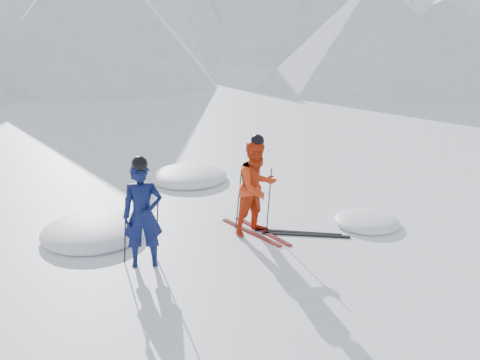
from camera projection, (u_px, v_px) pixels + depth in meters
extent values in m
plane|color=white|center=(312.00, 236.00, 9.82)|extent=(160.00, 160.00, 0.00)
cone|color=#B2BCD1|center=(84.00, 0.00, 54.02)|extent=(17.69, 17.69, 11.93)
cone|color=#B2BCD1|center=(185.00, 4.00, 49.37)|extent=(19.63, 19.63, 10.85)
cone|color=silver|center=(422.00, 6.00, 57.71)|extent=(24.45, 24.45, 10.76)
cone|color=#B2BCD1|center=(373.00, 32.00, 30.17)|extent=(14.00, 14.00, 6.50)
cone|color=#B2BCD1|center=(93.00, 11.00, 31.44)|extent=(16.00, 16.00, 9.00)
imported|color=#0B1343|center=(143.00, 215.00, 8.42)|extent=(0.70, 0.49, 1.81)
imported|color=red|center=(257.00, 187.00, 9.73)|extent=(1.11, 1.00, 1.86)
cylinder|color=black|center=(125.00, 230.00, 8.58)|extent=(0.12, 0.09, 1.21)
cylinder|color=black|center=(157.00, 225.00, 8.81)|extent=(0.12, 0.07, 1.21)
cylinder|color=black|center=(239.00, 200.00, 9.98)|extent=(0.12, 0.10, 1.24)
cylinder|color=black|center=(269.00, 199.00, 10.04)|extent=(0.12, 0.09, 1.24)
cube|color=black|center=(251.00, 232.00, 9.98)|extent=(0.79, 1.58, 0.03)
cube|color=black|center=(262.00, 231.00, 10.04)|extent=(0.68, 1.62, 0.03)
cube|color=black|center=(298.00, 232.00, 9.96)|extent=(1.59, 0.77, 0.03)
cube|color=black|center=(306.00, 235.00, 9.85)|extent=(1.61, 0.72, 0.03)
ellipsoid|color=white|center=(95.00, 236.00, 9.85)|extent=(2.03, 2.03, 0.45)
ellipsoid|color=white|center=(366.00, 224.00, 10.41)|extent=(1.32, 1.32, 0.29)
ellipsoid|color=white|center=(189.00, 180.00, 13.28)|extent=(2.02, 2.02, 0.44)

